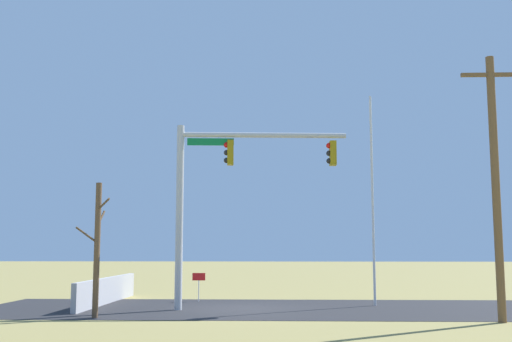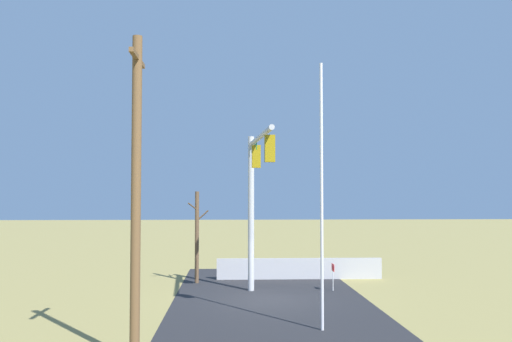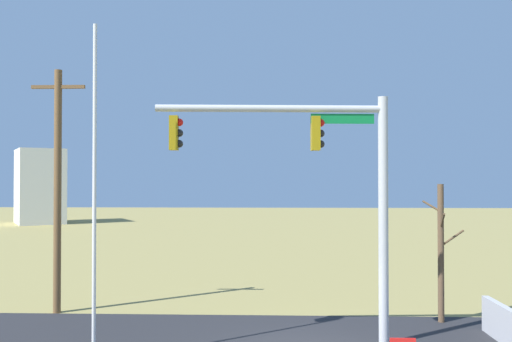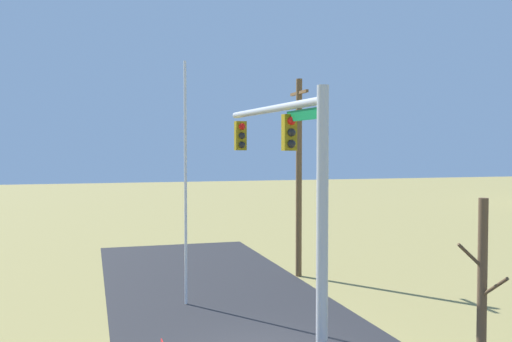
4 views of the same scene
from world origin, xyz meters
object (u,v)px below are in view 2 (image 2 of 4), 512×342
(signal_mast, at_px, (255,183))
(utility_pole, at_px, (136,190))
(flagpole, at_px, (322,195))
(bare_tree, at_px, (197,236))
(open_sign, at_px, (333,271))

(signal_mast, bearing_deg, utility_pole, 158.57)
(flagpole, relative_size, utility_pole, 1.01)
(flagpole, distance_m, bare_tree, 11.16)
(signal_mast, distance_m, bare_tree, 5.46)
(bare_tree, bearing_deg, utility_pole, 176.29)
(signal_mast, distance_m, open_sign, 5.49)
(flagpole, relative_size, bare_tree, 1.91)
(signal_mast, relative_size, utility_pole, 0.82)
(open_sign, bearing_deg, bare_tree, 67.11)
(bare_tree, bearing_deg, open_sign, -112.89)
(signal_mast, distance_m, flagpole, 6.29)
(flagpole, height_order, utility_pole, flagpole)
(signal_mast, distance_m, utility_pole, 9.75)
(signal_mast, height_order, utility_pole, utility_pole)
(signal_mast, relative_size, open_sign, 5.74)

